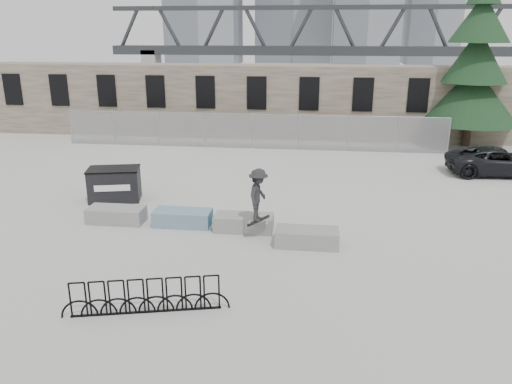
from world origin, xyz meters
TOP-DOWN VIEW (x-y plane):
  - ground at (0.00, 0.00)m, footprint 120.00×120.00m
  - stone_wall at (0.00, 16.24)m, footprint 36.00×2.58m
  - chainlink_fence at (-0.00, 12.50)m, footprint 22.06×0.06m
  - planter_far_left at (-3.23, 0.22)m, footprint 2.00×0.90m
  - planter_center_left at (-0.80, 0.22)m, footprint 2.00×0.90m
  - planter_center_right at (1.40, 0.02)m, footprint 2.00×0.90m
  - planter_offset at (3.58, -1.00)m, footprint 2.00×0.90m
  - dumpster at (-4.22, 2.56)m, footprint 2.24×1.66m
  - bike_rack at (-0.17, -5.49)m, footprint 3.94×1.01m
  - spruce_tree at (12.55, 14.76)m, footprint 5.35×5.35m
  - truss_bridge at (10.00, 55.00)m, footprint 70.00×3.00m
  - suv at (12.32, 8.39)m, footprint 4.74×2.33m
  - skateboarder at (1.98, -0.70)m, footprint 0.82×1.20m

SIDE VIEW (x-z plane):
  - ground at x=0.00m, z-range 0.00..0.00m
  - planter_far_left at x=-3.23m, z-range 0.02..0.56m
  - planter_center_left at x=-0.80m, z-range 0.02..0.56m
  - planter_center_right at x=1.40m, z-range 0.02..0.56m
  - planter_offset at x=3.58m, z-range 0.02..0.56m
  - bike_rack at x=-0.17m, z-range -0.01..0.89m
  - suv at x=12.32m, z-range 0.00..1.30m
  - dumpster at x=-4.22m, z-range 0.01..1.33m
  - chainlink_fence at x=0.00m, z-range 0.03..2.05m
  - skateboarder at x=1.98m, z-range 0.56..2.50m
  - stone_wall at x=0.00m, z-range 0.01..4.51m
  - truss_bridge at x=10.00m, z-range -0.77..9.03m
  - spruce_tree at x=12.55m, z-range -1.17..10.33m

